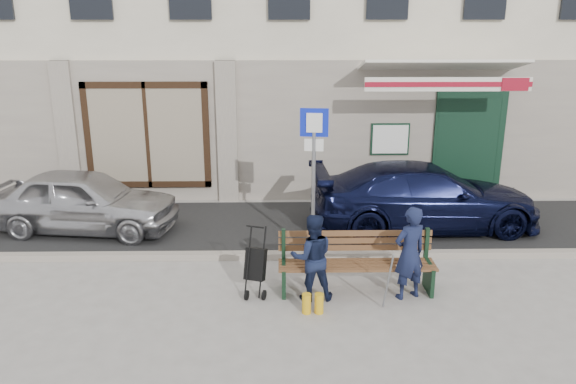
{
  "coord_description": "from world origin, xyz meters",
  "views": [
    {
      "loc": [
        -0.23,
        -7.64,
        4.02
      ],
      "look_at": [
        -0.08,
        1.6,
        1.2
      ],
      "focal_mm": 35.0,
      "sensor_mm": 36.0,
      "label": 1
    }
  ],
  "objects_px": {
    "car_navy": "(425,196)",
    "bench": "(354,264)",
    "man": "(410,253)",
    "woman": "(312,257)",
    "stroller": "(255,266)",
    "car_silver": "(84,201)",
    "parking_sign": "(314,158)"
  },
  "relations": [
    {
      "from": "car_navy",
      "to": "bench",
      "type": "xyz_separation_m",
      "value": [
        -1.77,
        -2.79,
        -0.2
      ]
    },
    {
      "from": "man",
      "to": "woman",
      "type": "height_order",
      "value": "man"
    },
    {
      "from": "man",
      "to": "stroller",
      "type": "xyz_separation_m",
      "value": [
        -2.3,
        0.15,
        -0.25
      ]
    },
    {
      "from": "car_silver",
      "to": "man",
      "type": "bearing_deg",
      "value": -109.49
    },
    {
      "from": "parking_sign",
      "to": "stroller",
      "type": "distance_m",
      "value": 2.27
    },
    {
      "from": "car_navy",
      "to": "parking_sign",
      "type": "bearing_deg",
      "value": 115.07
    },
    {
      "from": "man",
      "to": "woman",
      "type": "relative_size",
      "value": 1.08
    },
    {
      "from": "car_silver",
      "to": "bench",
      "type": "relative_size",
      "value": 1.53
    },
    {
      "from": "parking_sign",
      "to": "woman",
      "type": "xyz_separation_m",
      "value": [
        -0.12,
        -1.76,
        -1.08
      ]
    },
    {
      "from": "woman",
      "to": "stroller",
      "type": "distance_m",
      "value": 0.89
    },
    {
      "from": "car_navy",
      "to": "bench",
      "type": "bearing_deg",
      "value": 144.44
    },
    {
      "from": "parking_sign",
      "to": "man",
      "type": "bearing_deg",
      "value": -45.02
    },
    {
      "from": "parking_sign",
      "to": "stroller",
      "type": "xyz_separation_m",
      "value": [
        -0.97,
        -1.6,
        -1.28
      ]
    },
    {
      "from": "car_silver",
      "to": "car_navy",
      "type": "height_order",
      "value": "car_navy"
    },
    {
      "from": "car_silver",
      "to": "car_navy",
      "type": "xyz_separation_m",
      "value": [
        6.78,
        0.05,
        0.03
      ]
    },
    {
      "from": "woman",
      "to": "stroller",
      "type": "relative_size",
      "value": 1.27
    },
    {
      "from": "man",
      "to": "stroller",
      "type": "distance_m",
      "value": 2.32
    },
    {
      "from": "bench",
      "to": "man",
      "type": "bearing_deg",
      "value": -14.54
    },
    {
      "from": "car_navy",
      "to": "stroller",
      "type": "bearing_deg",
      "value": 127.83
    },
    {
      "from": "man",
      "to": "car_silver",
      "type": "bearing_deg",
      "value": -50.3
    },
    {
      "from": "car_navy",
      "to": "car_silver",
      "type": "bearing_deg",
      "value": 87.37
    },
    {
      "from": "parking_sign",
      "to": "bench",
      "type": "relative_size",
      "value": 1.09
    },
    {
      "from": "car_navy",
      "to": "man",
      "type": "bearing_deg",
      "value": 158.82
    },
    {
      "from": "bench",
      "to": "stroller",
      "type": "bearing_deg",
      "value": -177.98
    },
    {
      "from": "car_silver",
      "to": "car_navy",
      "type": "distance_m",
      "value": 6.78
    },
    {
      "from": "car_silver",
      "to": "woman",
      "type": "distance_m",
      "value": 5.25
    },
    {
      "from": "stroller",
      "to": "car_navy",
      "type": "bearing_deg",
      "value": 60.07
    },
    {
      "from": "bench",
      "to": "man",
      "type": "xyz_separation_m",
      "value": [
        0.8,
        -0.21,
        0.26
      ]
    },
    {
      "from": "car_navy",
      "to": "man",
      "type": "relative_size",
      "value": 3.14
    },
    {
      "from": "woman",
      "to": "stroller",
      "type": "bearing_deg",
      "value": -15.57
    },
    {
      "from": "car_silver",
      "to": "bench",
      "type": "distance_m",
      "value": 5.7
    },
    {
      "from": "man",
      "to": "car_navy",
      "type": "bearing_deg",
      "value": -131.51
    }
  ]
}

